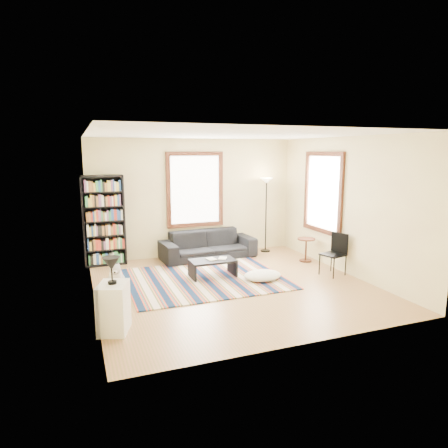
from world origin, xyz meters
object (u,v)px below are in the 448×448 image
object	(u,v)px
bookshelf	(104,221)
floor_cushion	(262,275)
sofa	(208,245)
side_table	(306,250)
white_cabinet	(114,308)
dog	(116,275)
coffee_table	(213,268)
floor_lamp	(266,215)
folding_chair	(333,255)

from	to	relation	value
bookshelf	floor_cushion	bearing A→B (deg)	-38.42
sofa	side_table	world-z (taller)	sofa
floor_cushion	side_table	distance (m)	1.79
floor_cushion	white_cabinet	distance (m)	3.25
bookshelf	dog	bearing A→B (deg)	-88.23
coffee_table	floor_cushion	distance (m)	1.01
sofa	floor_cushion	world-z (taller)	sofa
side_table	dog	world-z (taller)	side_table
floor_lamp	white_cabinet	xyz separation A→B (m)	(-4.05, -3.37, -0.58)
coffee_table	floor_cushion	xyz separation A→B (m)	(0.86, -0.53, -0.09)
floor_cushion	folding_chair	xyz separation A→B (m)	(1.49, -0.20, 0.34)
sofa	coffee_table	world-z (taller)	sofa
coffee_table	white_cabinet	bearing A→B (deg)	-138.69
sofa	floor_lamp	xyz separation A→B (m)	(1.56, 0.10, 0.60)
coffee_table	floor_lamp	bearing A→B (deg)	38.10
floor_lamp	white_cabinet	bearing A→B (deg)	-140.19
bookshelf	dog	size ratio (longest dim) A/B	3.86
coffee_table	folding_chair	size ratio (longest dim) A/B	1.05
white_cabinet	dog	xyz separation A→B (m)	(0.21, 1.82, -0.09)
floor_lamp	folding_chair	size ratio (longest dim) A/B	2.16
floor_lamp	dog	distance (m)	4.19
floor_cushion	white_cabinet	world-z (taller)	white_cabinet
sofa	dog	xyz separation A→B (m)	(-2.27, -1.45, -0.07)
coffee_table	floor_cushion	bearing A→B (deg)	-31.77
floor_cushion	folding_chair	size ratio (longest dim) A/B	0.88
floor_cushion	side_table	world-z (taller)	side_table
folding_chair	white_cabinet	world-z (taller)	folding_chair
folding_chair	white_cabinet	distance (m)	4.59
white_cabinet	floor_cushion	bearing A→B (deg)	42.85
floor_cushion	white_cabinet	size ratio (longest dim) A/B	1.08
floor_cushion	dog	distance (m)	2.80
sofa	dog	distance (m)	2.70
folding_chair	coffee_table	bearing A→B (deg)	146.46
dog	bookshelf	bearing A→B (deg)	100.11
bookshelf	side_table	bearing A→B (deg)	-17.09
coffee_table	side_table	size ratio (longest dim) A/B	1.67
floor_cushion	dog	bearing A→B (deg)	169.70
bookshelf	dog	world-z (taller)	bookshelf
floor_lamp	dog	bearing A→B (deg)	-157.94
white_cabinet	bookshelf	bearing A→B (deg)	106.32
floor_lamp	folding_chair	world-z (taller)	floor_lamp
bookshelf	folding_chair	xyz separation A→B (m)	(4.29, -2.42, -0.57)
folding_chair	white_cabinet	bearing A→B (deg)	177.85
coffee_table	folding_chair	distance (m)	2.47
coffee_table	white_cabinet	world-z (taller)	white_cabinet
sofa	floor_lamp	size ratio (longest dim) A/B	1.20
folding_chair	dog	bearing A→B (deg)	154.38
coffee_table	dog	size ratio (longest dim) A/B	1.73
coffee_table	white_cabinet	distance (m)	2.80
sofa	bookshelf	size ratio (longest dim) A/B	1.11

